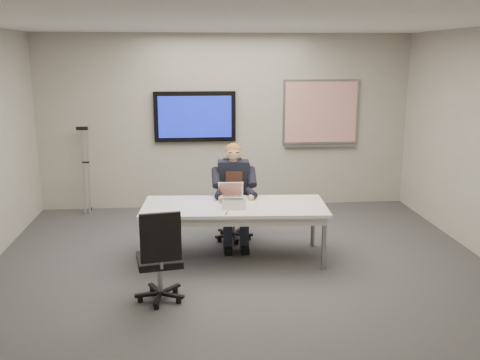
{
  "coord_description": "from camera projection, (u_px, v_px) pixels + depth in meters",
  "views": [
    {
      "loc": [
        -0.56,
        -5.61,
        2.47
      ],
      "look_at": [
        0.01,
        0.63,
        0.99
      ],
      "focal_mm": 40.0,
      "sensor_mm": 36.0,
      "label": 1
    }
  ],
  "objects": [
    {
      "name": "tv_display",
      "position": [
        195.0,
        117.0,
        8.52
      ],
      "size": [
        1.3,
        0.09,
        0.8
      ],
      "color": "black",
      "rests_on": "wall_back"
    },
    {
      "name": "laptop",
      "position": [
        231.0,
        196.0,
        6.68
      ],
      "size": [
        0.32,
        0.3,
        0.22
      ],
      "rotation": [
        0.0,
        0.0,
        -0.04
      ],
      "color": "#BDBDBF",
      "rests_on": "conference_table"
    },
    {
      "name": "name_tent",
      "position": [
        234.0,
        204.0,
        6.31
      ],
      "size": [
        0.29,
        0.11,
        0.11
      ],
      "primitive_type": null,
      "rotation": [
        0.0,
        0.0,
        -0.11
      ],
      "color": "silver",
      "rests_on": "conference_table"
    },
    {
      "name": "whiteboard",
      "position": [
        321.0,
        113.0,
        8.72
      ],
      "size": [
        1.25,
        0.08,
        1.1
      ],
      "color": "gray",
      "rests_on": "wall_back"
    },
    {
      "name": "conference_table",
      "position": [
        234.0,
        211.0,
        6.51
      ],
      "size": [
        2.28,
        1.06,
        0.69
      ],
      "rotation": [
        0.0,
        0.0,
        -0.06
      ],
      "color": "white",
      "rests_on": "ground"
    },
    {
      "name": "office_chair_far",
      "position": [
        234.0,
        216.0,
        7.29
      ],
      "size": [
        0.57,
        0.57,
        1.02
      ],
      "rotation": [
        0.0,
        0.0,
        -0.21
      ],
      "color": "black",
      "rests_on": "ground"
    },
    {
      "name": "floor",
      "position": [
        244.0,
        278.0,
        6.06
      ],
      "size": [
        6.0,
        6.0,
        0.02
      ],
      "primitive_type": "cube",
      "color": "#3C3C3F",
      "rests_on": "ground"
    },
    {
      "name": "ceiling",
      "position": [
        245.0,
        21.0,
        5.41
      ],
      "size": [
        6.0,
        6.0,
        0.02
      ],
      "primitive_type": "cube",
      "color": "white",
      "rests_on": "wall_back"
    },
    {
      "name": "crutch",
      "position": [
        86.0,
        169.0,
        8.41
      ],
      "size": [
        0.35,
        0.59,
        1.46
      ],
      "primitive_type": null,
      "rotation": [
        -0.17,
        0.0,
        0.31
      ],
      "color": "#A3A6AB",
      "rests_on": "ground"
    },
    {
      "name": "seated_person",
      "position": [
        234.0,
        205.0,
        7.0
      ],
      "size": [
        0.43,
        0.73,
        1.34
      ],
      "rotation": [
        0.0,
        0.0,
        -0.06
      ],
      "color": "#1F2535",
      "rests_on": "office_chair_far"
    },
    {
      "name": "office_chair_near",
      "position": [
        160.0,
        273.0,
        5.41
      ],
      "size": [
        0.55,
        0.55,
        0.99
      ],
      "rotation": [
        0.0,
        0.0,
        3.31
      ],
      "color": "black",
      "rests_on": "ground"
    },
    {
      "name": "pen",
      "position": [
        227.0,
        213.0,
        6.15
      ],
      "size": [
        0.04,
        0.13,
        0.01
      ],
      "primitive_type": "cylinder",
      "rotation": [
        0.0,
        1.57,
        1.32
      ],
      "color": "black",
      "rests_on": "conference_table"
    },
    {
      "name": "wall_front",
      "position": [
        301.0,
        262.0,
        2.83
      ],
      "size": [
        6.0,
        0.02,
        2.8
      ],
      "primitive_type": "cube",
      "color": "#A39E93",
      "rests_on": "ground"
    },
    {
      "name": "wall_back",
      "position": [
        226.0,
        122.0,
        8.64
      ],
      "size": [
        6.0,
        0.02,
        2.8
      ],
      "primitive_type": "cube",
      "color": "#A39E93",
      "rests_on": "ground"
    }
  ]
}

